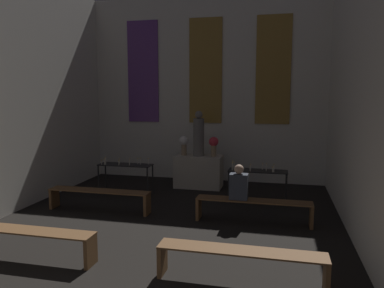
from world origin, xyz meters
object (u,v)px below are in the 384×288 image
at_px(flower_vase_left, 184,143).
at_px(pew_back_right, 253,206).
at_px(pew_second_right, 241,258).
at_px(person_seated, 239,184).
at_px(candle_rack_right, 257,174).
at_px(pew_second_left, 25,237).
at_px(altar, 199,171).
at_px(statue, 199,135).
at_px(pew_back_left, 99,195).
at_px(candle_rack_left, 125,168).
at_px(flower_vase_right, 214,144).

height_order(flower_vase_left, pew_back_right, flower_vase_left).
relative_size(pew_second_right, person_seated, 3.25).
xyz_separation_m(candle_rack_right, pew_back_right, (0.01, -1.46, -0.33)).
bearing_deg(candle_rack_right, pew_second_left, -130.47).
height_order(pew_second_left, pew_second_right, same).
height_order(altar, flower_vase_left, flower_vase_left).
distance_m(statue, person_seated, 3.01).
height_order(statue, person_seated, statue).
height_order(pew_second_right, pew_back_left, same).
distance_m(flower_vase_left, candle_rack_right, 2.43).
relative_size(candle_rack_left, candle_rack_right, 1.00).
relative_size(candle_rack_right, pew_back_right, 0.60).
bearing_deg(pew_back_right, person_seated, 180.00).
xyz_separation_m(flower_vase_right, pew_back_right, (1.26, -2.59, -0.86)).
bearing_deg(pew_second_right, pew_second_left, 180.00).
xyz_separation_m(altar, statue, (0.00, 0.00, 1.01)).
height_order(candle_rack_right, pew_second_left, candle_rack_right).
relative_size(flower_vase_left, pew_back_right, 0.23).
xyz_separation_m(statue, flower_vase_left, (-0.42, 0.00, -0.23)).
distance_m(flower_vase_left, pew_second_right, 5.54).
distance_m(candle_rack_right, pew_back_right, 1.49).
distance_m(statue, pew_back_right, 3.28).
xyz_separation_m(altar, flower_vase_left, (-0.42, 0.00, 0.77)).
bearing_deg(pew_back_right, altar, 122.88).
bearing_deg(flower_vase_right, pew_back_right, -64.08).
distance_m(statue, candle_rack_right, 2.16).
distance_m(statue, flower_vase_left, 0.48).
distance_m(pew_second_left, pew_back_right, 4.16).
distance_m(flower_vase_right, candle_rack_right, 1.77).
xyz_separation_m(flower_vase_left, pew_back_left, (-1.26, -2.59, -0.86)).
distance_m(flower_vase_left, pew_back_right, 3.44).
xyz_separation_m(flower_vase_right, pew_second_right, (1.26, -5.06, -0.86)).
relative_size(altar, flower_vase_right, 2.41).
height_order(statue, candle_rack_right, statue).
distance_m(flower_vase_left, person_seated, 3.18).
bearing_deg(flower_vase_right, candle_rack_left, -151.41).
bearing_deg(statue, pew_back_right, -57.12).
height_order(altar, statue, statue).
bearing_deg(person_seated, candle_rack_left, 154.52).
distance_m(pew_back_left, pew_back_right, 3.35).
distance_m(altar, statue, 1.01).
height_order(flower_vase_right, pew_second_right, flower_vase_right).
bearing_deg(flower_vase_left, candle_rack_left, -137.84).
relative_size(statue, pew_back_right, 0.54).
bearing_deg(person_seated, pew_back_left, -180.00).
bearing_deg(statue, altar, 0.00).
height_order(altar, person_seated, person_seated).
relative_size(candle_rack_right, person_seated, 1.96).
height_order(statue, pew_back_right, statue).
xyz_separation_m(altar, candle_rack_right, (1.67, -1.14, 0.24)).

